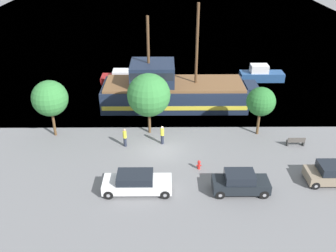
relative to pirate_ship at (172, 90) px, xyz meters
name	(u,v)px	position (x,y,z in m)	size (l,w,h in m)	color
ground_plane	(160,149)	(-1.17, -9.16, -1.69)	(160.00, 160.00, 0.00)	slate
water_surface	(163,29)	(-1.17, 34.84, -1.69)	(80.00, 80.00, 0.00)	#33566B
pirate_ship	(172,90)	(0.00, 0.00, 0.00)	(16.30, 5.31, 10.63)	#192338
moored_boat_dockside	(261,74)	(11.23, 7.33, -0.93)	(5.32, 1.93, 2.02)	navy
moored_boat_outer	(127,78)	(-5.43, 6.81, -1.11)	(6.42, 2.17, 1.55)	maroon
parked_car_curb_front	(137,183)	(-2.76, -14.96, -0.94)	(4.91, 1.94, 1.50)	white
parked_car_curb_mid	(333,174)	(11.72, -13.96, -0.94)	(4.02, 1.95, 1.55)	#7F705B
parked_car_curb_rear	(240,183)	(4.62, -15.09, -0.90)	(4.02, 1.78, 1.63)	black
fire_hydrant	(199,164)	(1.92, -12.15, -1.28)	(0.42, 0.25, 0.76)	red
bench_promenade_east	(296,141)	(10.64, -8.66, -1.26)	(1.52, 0.45, 0.85)	#4C4742
pedestrian_walking_near	(125,137)	(-4.21, -8.61, -0.82)	(0.32, 0.32, 1.70)	#232838
pedestrian_walking_far	(162,135)	(-0.98, -8.21, -0.81)	(0.32, 0.32, 1.73)	#232838
tree_row_east	(50,98)	(-10.81, -6.57, 1.97)	(3.17, 3.17, 5.26)	brown
tree_row_mideast	(149,95)	(-2.17, -6.13, 2.08)	(3.86, 3.86, 5.70)	brown
tree_row_midwest	(261,102)	(7.78, -6.47, 1.55)	(2.59, 2.59, 4.55)	brown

